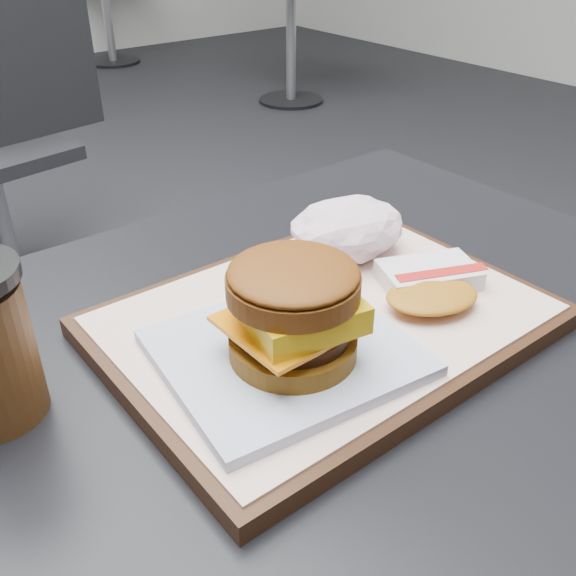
{
  "coord_description": "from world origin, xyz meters",
  "views": [
    {
      "loc": [
        -0.32,
        -0.36,
        1.11
      ],
      "look_at": [
        -0.04,
        -0.02,
        0.83
      ],
      "focal_mm": 40.0,
      "sensor_mm": 36.0,
      "label": 1
    }
  ],
  "objects_px": {
    "neighbor_chair": "(3,132)",
    "breakfast_sandwich": "(291,321)",
    "customer_table": "(311,469)",
    "serving_tray": "(325,321)",
    "hash_brown": "(430,284)",
    "crumpled_wrapper": "(348,229)"
  },
  "relations": [
    {
      "from": "neighbor_chair",
      "to": "breakfast_sandwich",
      "type": "bearing_deg",
      "value": -98.01
    },
    {
      "from": "breakfast_sandwich",
      "to": "crumpled_wrapper",
      "type": "bearing_deg",
      "value": 33.87
    },
    {
      "from": "hash_brown",
      "to": "neighbor_chair",
      "type": "bearing_deg",
      "value": 87.63
    },
    {
      "from": "hash_brown",
      "to": "crumpled_wrapper",
      "type": "relative_size",
      "value": 1.07
    },
    {
      "from": "customer_table",
      "to": "breakfast_sandwich",
      "type": "relative_size",
      "value": 3.82
    },
    {
      "from": "customer_table",
      "to": "neighbor_chair",
      "type": "distance_m",
      "value": 1.62
    },
    {
      "from": "customer_table",
      "to": "serving_tray",
      "type": "relative_size",
      "value": 2.11
    },
    {
      "from": "customer_table",
      "to": "crumpled_wrapper",
      "type": "height_order",
      "value": "crumpled_wrapper"
    },
    {
      "from": "customer_table",
      "to": "neighbor_chair",
      "type": "bearing_deg",
      "value": 84.04
    },
    {
      "from": "crumpled_wrapper",
      "to": "customer_table",
      "type": "bearing_deg",
      "value": -147.76
    },
    {
      "from": "serving_tray",
      "to": "hash_brown",
      "type": "xyz_separation_m",
      "value": [
        0.1,
        -0.04,
        0.02
      ]
    },
    {
      "from": "crumpled_wrapper",
      "to": "neighbor_chair",
      "type": "relative_size",
      "value": 0.14
    },
    {
      "from": "customer_table",
      "to": "serving_tray",
      "type": "bearing_deg",
      "value": -71.75
    },
    {
      "from": "customer_table",
      "to": "hash_brown",
      "type": "bearing_deg",
      "value": -25.19
    },
    {
      "from": "serving_tray",
      "to": "breakfast_sandwich",
      "type": "relative_size",
      "value": 1.82
    },
    {
      "from": "serving_tray",
      "to": "crumpled_wrapper",
      "type": "relative_size",
      "value": 3.06
    },
    {
      "from": "crumpled_wrapper",
      "to": "hash_brown",
      "type": "bearing_deg",
      "value": -87.11
    },
    {
      "from": "hash_brown",
      "to": "neighbor_chair",
      "type": "relative_size",
      "value": 0.15
    },
    {
      "from": "breakfast_sandwich",
      "to": "neighbor_chair",
      "type": "bearing_deg",
      "value": 81.99
    },
    {
      "from": "hash_brown",
      "to": "serving_tray",
      "type": "bearing_deg",
      "value": 159.29
    },
    {
      "from": "serving_tray",
      "to": "crumpled_wrapper",
      "type": "bearing_deg",
      "value": 37.61
    },
    {
      "from": "crumpled_wrapper",
      "to": "breakfast_sandwich",
      "type": "bearing_deg",
      "value": -146.13
    }
  ]
}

